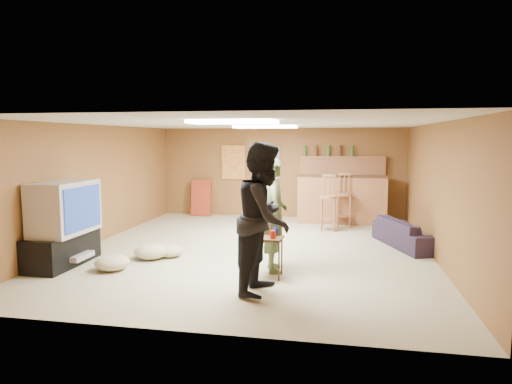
% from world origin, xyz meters
% --- Properties ---
extents(ground, '(7.00, 7.00, 0.00)m').
position_xyz_m(ground, '(0.00, 0.00, 0.00)').
color(ground, tan).
rests_on(ground, ground).
extents(ceiling, '(6.00, 7.00, 0.02)m').
position_xyz_m(ceiling, '(0.00, 0.00, 2.20)').
color(ceiling, silver).
rests_on(ceiling, ground).
extents(wall_back, '(6.00, 0.02, 2.20)m').
position_xyz_m(wall_back, '(0.00, 3.50, 1.10)').
color(wall_back, brown).
rests_on(wall_back, ground).
extents(wall_front, '(6.00, 0.02, 2.20)m').
position_xyz_m(wall_front, '(0.00, -3.50, 1.10)').
color(wall_front, brown).
rests_on(wall_front, ground).
extents(wall_left, '(0.02, 7.00, 2.20)m').
position_xyz_m(wall_left, '(-3.00, 0.00, 1.10)').
color(wall_left, brown).
rests_on(wall_left, ground).
extents(wall_right, '(0.02, 7.00, 2.20)m').
position_xyz_m(wall_right, '(3.00, 0.00, 1.10)').
color(wall_right, brown).
rests_on(wall_right, ground).
extents(tv_stand, '(0.55, 1.30, 0.50)m').
position_xyz_m(tv_stand, '(-2.72, -1.50, 0.25)').
color(tv_stand, black).
rests_on(tv_stand, ground).
extents(dvd_box, '(0.35, 0.50, 0.08)m').
position_xyz_m(dvd_box, '(-2.50, -1.50, 0.15)').
color(dvd_box, '#B2B2B7').
rests_on(dvd_box, tv_stand).
extents(tv_body, '(0.60, 1.10, 0.80)m').
position_xyz_m(tv_body, '(-2.65, -1.50, 0.90)').
color(tv_body, '#B2B2B7').
rests_on(tv_body, tv_stand).
extents(tv_screen, '(0.02, 0.95, 0.65)m').
position_xyz_m(tv_screen, '(-2.34, -1.50, 0.90)').
color(tv_screen, navy).
rests_on(tv_screen, tv_body).
extents(bar_counter, '(2.00, 0.60, 1.10)m').
position_xyz_m(bar_counter, '(1.50, 2.95, 0.55)').
color(bar_counter, '#935835').
rests_on(bar_counter, ground).
extents(bar_lip, '(2.10, 0.12, 0.05)m').
position_xyz_m(bar_lip, '(1.50, 2.70, 1.10)').
color(bar_lip, '#3B2512').
rests_on(bar_lip, bar_counter).
extents(bar_shelf, '(2.00, 0.18, 0.05)m').
position_xyz_m(bar_shelf, '(1.50, 3.40, 1.50)').
color(bar_shelf, '#935835').
rests_on(bar_shelf, bar_backing).
extents(bar_backing, '(2.00, 0.14, 0.60)m').
position_xyz_m(bar_backing, '(1.50, 3.42, 1.20)').
color(bar_backing, '#935835').
rests_on(bar_backing, bar_counter).
extents(poster_left, '(0.60, 0.03, 0.85)m').
position_xyz_m(poster_left, '(-1.20, 3.46, 1.35)').
color(poster_left, '#BF3F26').
rests_on(poster_left, wall_back).
extents(poster_right, '(0.55, 0.03, 0.80)m').
position_xyz_m(poster_right, '(-0.30, 3.46, 1.35)').
color(poster_right, '#334C99').
rests_on(poster_right, wall_back).
extents(folding_chair_stack, '(0.50, 0.26, 0.91)m').
position_xyz_m(folding_chair_stack, '(-2.00, 3.30, 0.45)').
color(folding_chair_stack, '#A1351D').
rests_on(folding_chair_stack, ground).
extents(ceiling_panel_front, '(1.20, 0.60, 0.04)m').
position_xyz_m(ceiling_panel_front, '(0.00, -1.50, 2.17)').
color(ceiling_panel_front, white).
rests_on(ceiling_panel_front, ceiling).
extents(ceiling_panel_back, '(1.20, 0.60, 0.04)m').
position_xyz_m(ceiling_panel_back, '(0.00, 1.20, 2.17)').
color(ceiling_panel_back, white).
rests_on(ceiling_panel_back, ceiling).
extents(person_olive, '(0.55, 0.70, 1.67)m').
position_xyz_m(person_olive, '(0.53, -1.19, 0.84)').
color(person_olive, '#495732').
rests_on(person_olive, ground).
extents(person_black, '(0.84, 1.01, 1.90)m').
position_xyz_m(person_black, '(0.55, -2.13, 0.95)').
color(person_black, black).
rests_on(person_black, ground).
extents(sofa, '(1.20, 1.81, 0.49)m').
position_xyz_m(sofa, '(2.70, 0.76, 0.25)').
color(sofa, black).
rests_on(sofa, ground).
extents(tray_table, '(0.47, 0.40, 0.57)m').
position_xyz_m(tray_table, '(0.47, -1.52, 0.29)').
color(tray_table, '#3B2512').
rests_on(tray_table, ground).
extents(cup_red_near, '(0.11, 0.11, 0.11)m').
position_xyz_m(cup_red_near, '(0.34, -1.49, 0.63)').
color(cup_red_near, red).
rests_on(cup_red_near, tray_table).
extents(cup_red_far, '(0.10, 0.10, 0.11)m').
position_xyz_m(cup_red_far, '(0.58, -1.60, 0.63)').
color(cup_red_far, red).
rests_on(cup_red_far, tray_table).
extents(cup_blue, '(0.10, 0.10, 0.11)m').
position_xyz_m(cup_blue, '(0.59, -1.42, 0.63)').
color(cup_blue, navy).
rests_on(cup_blue, tray_table).
extents(bar_stool_left, '(0.41, 0.41, 1.24)m').
position_xyz_m(bar_stool_left, '(1.22, 1.96, 0.62)').
color(bar_stool_left, '#935835').
rests_on(bar_stool_left, ground).
extents(bar_stool_right, '(0.53, 0.53, 1.33)m').
position_xyz_m(bar_stool_right, '(1.56, 2.46, 0.66)').
color(bar_stool_right, '#935835').
rests_on(bar_stool_right, ground).
extents(cushion_near_tv, '(0.59, 0.59, 0.24)m').
position_xyz_m(cushion_near_tv, '(-1.53, -0.90, 0.12)').
color(cushion_near_tv, tan).
rests_on(cushion_near_tv, ground).
extents(cushion_mid, '(0.51, 0.51, 0.20)m').
position_xyz_m(cushion_mid, '(-1.27, -0.72, 0.10)').
color(cushion_mid, tan).
rests_on(cushion_mid, ground).
extents(cushion_far, '(0.63, 0.63, 0.23)m').
position_xyz_m(cushion_far, '(-1.83, -1.62, 0.11)').
color(cushion_far, tan).
rests_on(cushion_far, ground).
extents(bottle_row, '(1.20, 0.08, 0.26)m').
position_xyz_m(bottle_row, '(1.16, 3.38, 1.65)').
color(bottle_row, '#3F7233').
rests_on(bottle_row, bar_shelf).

